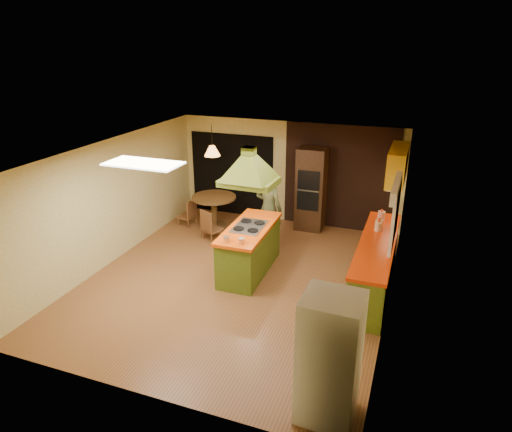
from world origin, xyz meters
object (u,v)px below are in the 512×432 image
at_px(refrigerator, 329,359).
at_px(wall_oven, 311,189).
at_px(canister_large, 381,216).
at_px(kitchen_island, 249,249).
at_px(dining_table, 214,205).
at_px(man, 269,208).

height_order(refrigerator, wall_oven, wall_oven).
height_order(refrigerator, canister_large, refrigerator).
relative_size(kitchen_island, canister_large, 9.29).
height_order(kitchen_island, refrigerator, refrigerator).
distance_m(kitchen_island, wall_oven, 2.68).
height_order(dining_table, canister_large, canister_large).
bearing_deg(dining_table, canister_large, -8.19).
xyz_separation_m(refrigerator, dining_table, (-3.82, 4.95, -0.27)).
height_order(kitchen_island, man, man).
distance_m(man, wall_oven, 1.42).
bearing_deg(wall_oven, refrigerator, -74.29).
bearing_deg(refrigerator, wall_oven, 107.65).
bearing_deg(kitchen_island, dining_table, 130.21).
bearing_deg(refrigerator, man, 118.72).
distance_m(refrigerator, dining_table, 6.26).
distance_m(dining_table, canister_large, 4.01).
distance_m(man, dining_table, 1.67).
height_order(refrigerator, dining_table, refrigerator).
height_order(man, wall_oven, wall_oven).
height_order(man, refrigerator, man).
relative_size(kitchen_island, dining_table, 1.81).
distance_m(wall_oven, canister_large, 2.18).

